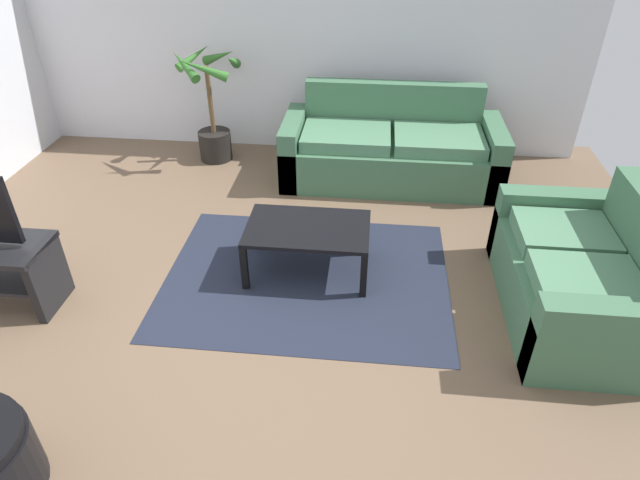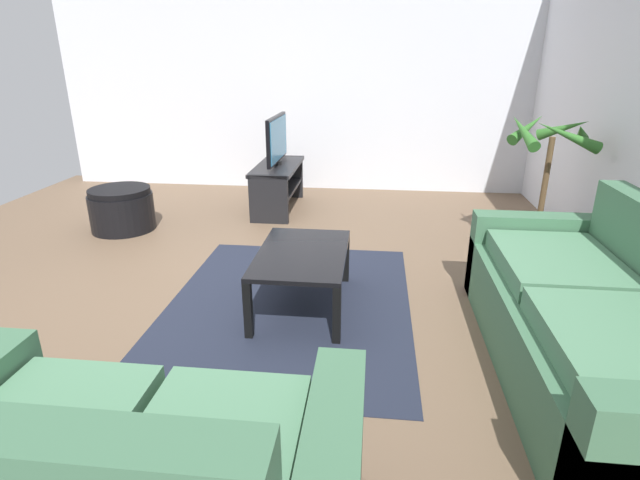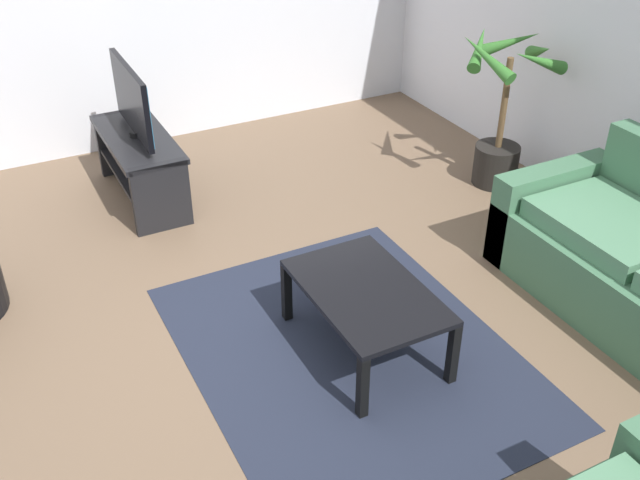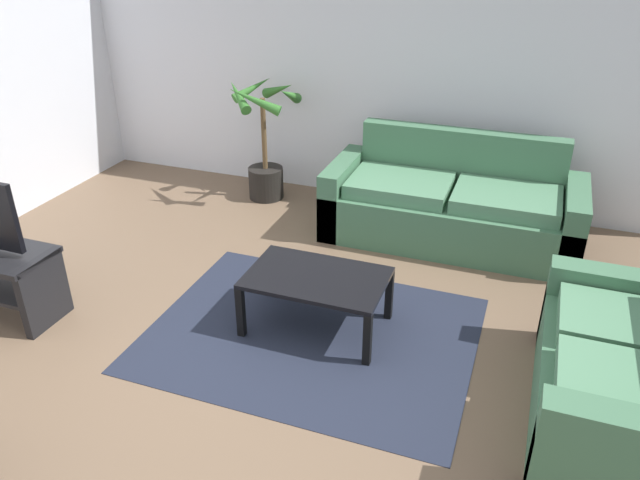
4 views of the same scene
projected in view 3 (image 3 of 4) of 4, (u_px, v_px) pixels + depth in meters
The scene contains 6 objects.
ground_plane at pixel (242, 346), 4.21m from camera, with size 6.60×6.60×0.00m, color brown.
tv_stand at pixel (140, 158), 5.51m from camera, with size 1.10×0.45×0.52m.
tv at pixel (132, 100), 5.26m from camera, with size 0.88×0.10×0.53m.
coffee_table at pixel (366, 297), 4.00m from camera, with size 0.94×0.60×0.41m.
area_rug at pixel (349, 352), 4.15m from camera, with size 2.20×1.70×0.01m, color #1E2333.
potted_palm at pixel (501, 124), 5.62m from camera, with size 0.71×0.70×1.22m.
Camera 3 is at (3.08, -1.08, 2.76)m, focal length 41.33 mm.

